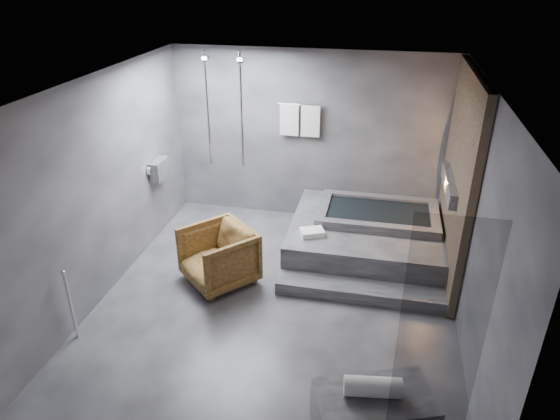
# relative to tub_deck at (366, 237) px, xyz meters

# --- Properties ---
(room) EXTENTS (5.00, 5.04, 2.82)m
(room) POSITION_rel_tub_deck_xyz_m (-0.65, -1.21, 1.48)
(room) COLOR #2D2D30
(room) RESTS_ON ground
(tub_deck) EXTENTS (2.20, 2.00, 0.50)m
(tub_deck) POSITION_rel_tub_deck_xyz_m (0.00, 0.00, 0.00)
(tub_deck) COLOR #323235
(tub_deck) RESTS_ON ground
(tub_step) EXTENTS (2.20, 0.36, 0.18)m
(tub_step) POSITION_rel_tub_deck_xyz_m (0.00, -1.18, -0.16)
(tub_step) COLOR #323235
(tub_step) RESTS_ON ground
(concrete_bench) EXTENTS (1.20, 0.91, 0.48)m
(concrete_bench) POSITION_rel_tub_deck_xyz_m (0.26, -3.28, -0.01)
(concrete_bench) COLOR #2F2F31
(concrete_bench) RESTS_ON ground
(driftwood_chair) EXTENTS (1.22, 1.22, 0.80)m
(driftwood_chair) POSITION_rel_tub_deck_xyz_m (-1.91, -1.20, 0.15)
(driftwood_chair) COLOR #432A10
(driftwood_chair) RESTS_ON ground
(rolled_towel) EXTENTS (0.54, 0.26, 0.19)m
(rolled_towel) POSITION_rel_tub_deck_xyz_m (0.23, -3.27, 0.32)
(rolled_towel) COLOR silver
(rolled_towel) RESTS_ON concrete_bench
(deck_towel) EXTENTS (0.39, 0.34, 0.09)m
(deck_towel) POSITION_rel_tub_deck_xyz_m (-0.74, -0.54, 0.29)
(deck_towel) COLOR white
(deck_towel) RESTS_ON tub_deck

